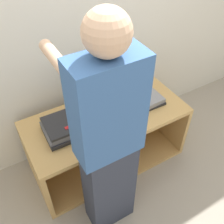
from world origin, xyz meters
The scene contains 8 objects.
ground_plane centered at (0.00, 0.00, 0.00)m, with size 12.00×12.00×0.00m, color #9E9384.
wall_back centered at (0.00, 0.73, 1.20)m, with size 8.00×0.05×2.40m.
cart centered at (0.00, 0.38, 0.29)m, with size 1.38×0.63×0.58m.
laptop_open centered at (0.00, 0.37, 0.64)m, with size 0.33×0.36×0.28m.
laptop_stack_left centered at (-0.36, 0.31, 0.64)m, with size 0.35×0.29×0.11m.
laptop_stack_right centered at (0.35, 0.31, 0.62)m, with size 0.35×0.29×0.07m.
person centered at (-0.26, -0.17, 0.87)m, with size 0.40×0.53×1.71m.
inventory_tag centered at (-0.36, 0.25, 0.70)m, with size 0.06×0.02×0.01m.
Camera 1 is at (-0.76, -1.08, 2.10)m, focal length 42.00 mm.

